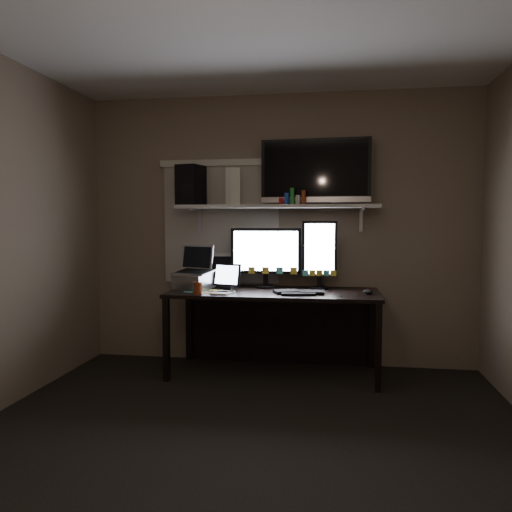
% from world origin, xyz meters
% --- Properties ---
extents(floor, '(3.60, 3.60, 0.00)m').
position_xyz_m(floor, '(0.00, 0.00, 0.00)').
color(floor, black).
rests_on(floor, ground).
extents(ceiling, '(3.60, 3.60, 0.00)m').
position_xyz_m(ceiling, '(0.00, 0.00, 2.50)').
color(ceiling, silver).
rests_on(ceiling, back_wall).
extents(back_wall, '(3.60, 0.00, 3.60)m').
position_xyz_m(back_wall, '(0.00, 1.80, 1.25)').
color(back_wall, '#736152').
rests_on(back_wall, floor).
extents(window_blinds, '(1.10, 0.02, 1.10)m').
position_xyz_m(window_blinds, '(-0.55, 1.79, 1.30)').
color(window_blinds, '#B8B2A5').
rests_on(window_blinds, back_wall).
extents(desk, '(1.80, 0.75, 0.73)m').
position_xyz_m(desk, '(0.00, 1.55, 0.55)').
color(desk, black).
rests_on(desk, floor).
extents(wall_shelf, '(1.80, 0.35, 0.03)m').
position_xyz_m(wall_shelf, '(0.00, 1.62, 1.46)').
color(wall_shelf, beige).
rests_on(wall_shelf, back_wall).
extents(monitor_landscape, '(0.64, 0.09, 0.56)m').
position_xyz_m(monitor_landscape, '(-0.10, 1.63, 1.01)').
color(monitor_landscape, black).
rests_on(monitor_landscape, desk).
extents(monitor_portrait, '(0.31, 0.09, 0.62)m').
position_xyz_m(monitor_portrait, '(0.38, 1.62, 1.04)').
color(monitor_portrait, black).
rests_on(monitor_portrait, desk).
extents(keyboard, '(0.45, 0.24, 0.03)m').
position_xyz_m(keyboard, '(0.23, 1.31, 0.74)').
color(keyboard, black).
rests_on(keyboard, desk).
extents(mouse, '(0.10, 0.13, 0.04)m').
position_xyz_m(mouse, '(0.80, 1.36, 0.75)').
color(mouse, black).
rests_on(mouse, desk).
extents(notepad, '(0.19, 0.23, 0.01)m').
position_xyz_m(notepad, '(-0.41, 1.22, 0.74)').
color(notepad, silver).
rests_on(notepad, desk).
extents(tablet, '(0.28, 0.18, 0.23)m').
position_xyz_m(tablet, '(-0.42, 1.46, 0.85)').
color(tablet, black).
rests_on(tablet, desk).
extents(file_sorter, '(0.23, 0.11, 0.30)m').
position_xyz_m(file_sorter, '(-0.53, 1.70, 0.88)').
color(file_sorter, black).
rests_on(file_sorter, desk).
extents(laptop, '(0.41, 0.37, 0.38)m').
position_xyz_m(laptop, '(-0.72, 1.44, 0.92)').
color(laptop, '#AFAFB3').
rests_on(laptop, desk).
extents(cup, '(0.08, 0.08, 0.10)m').
position_xyz_m(cup, '(-0.60, 1.15, 0.78)').
color(cup, maroon).
rests_on(cup, desk).
extents(sticky_notes, '(0.31, 0.23, 0.00)m').
position_xyz_m(sticky_notes, '(-0.59, 1.33, 0.73)').
color(sticky_notes, '#FFE645').
rests_on(sticky_notes, desk).
extents(tv, '(0.98, 0.24, 0.58)m').
position_xyz_m(tv, '(0.34, 1.67, 1.77)').
color(tv, black).
rests_on(tv, wall_shelf).
extents(game_console, '(0.17, 0.29, 0.33)m').
position_xyz_m(game_console, '(-0.40, 1.65, 1.64)').
color(game_console, '#BBB8A8').
rests_on(game_console, wall_shelf).
extents(speaker, '(0.25, 0.28, 0.36)m').
position_xyz_m(speaker, '(-0.79, 1.60, 1.66)').
color(speaker, black).
rests_on(speaker, wall_shelf).
extents(bottles, '(0.24, 0.10, 0.15)m').
position_xyz_m(bottles, '(0.14, 1.59, 1.56)').
color(bottles, '#A50F0C').
rests_on(bottles, wall_shelf).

